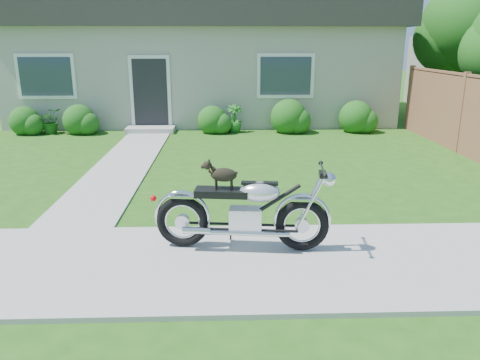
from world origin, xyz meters
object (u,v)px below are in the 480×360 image
(fence, at_px, (462,113))
(potted_plant_right, at_px, (234,119))
(potted_plant_left, at_px, (51,121))
(house, at_px, (204,54))
(motorcycle_with_dog, at_px, (245,211))
(tree_far, at_px, (471,32))

(fence, relative_size, potted_plant_right, 8.22)
(fence, xyz_separation_m, potted_plant_left, (-10.66, 2.80, -0.57))
(house, height_order, fence, house)
(house, height_order, potted_plant_left, house)
(potted_plant_right, distance_m, motorcycle_with_dog, 8.20)
(tree_far, distance_m, potted_plant_left, 13.37)
(potted_plant_right, bearing_deg, fence, -27.71)
(tree_far, xyz_separation_m, motorcycle_with_dog, (-7.71, -10.10, -2.33))
(house, bearing_deg, potted_plant_left, -141.64)
(tree_far, distance_m, potted_plant_right, 8.28)
(tree_far, bearing_deg, potted_plant_left, -171.70)
(house, xyz_separation_m, potted_plant_right, (0.97, -3.44, -1.75))
(potted_plant_left, relative_size, motorcycle_with_dog, 0.33)
(potted_plant_left, height_order, potted_plant_right, potted_plant_right)
(potted_plant_left, height_order, motorcycle_with_dog, motorcycle_with_dog)
(fence, bearing_deg, house, 135.26)
(fence, height_order, potted_plant_left, fence)
(tree_far, bearing_deg, motorcycle_with_dog, -127.36)
(tree_far, bearing_deg, house, 169.84)
(fence, bearing_deg, potted_plant_left, 165.28)
(house, relative_size, potted_plant_left, 17.04)
(potted_plant_left, bearing_deg, motorcycle_with_dog, -57.19)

